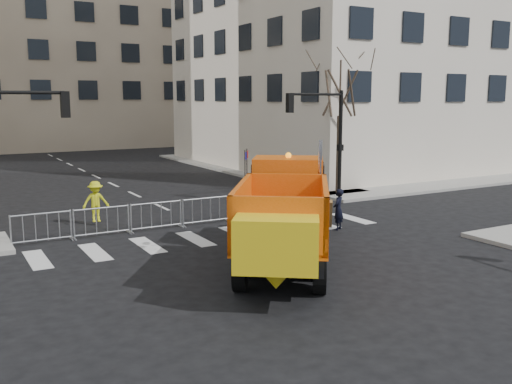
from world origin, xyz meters
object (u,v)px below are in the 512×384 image
plow_truck (285,213)px  newspaper_box (263,199)px  cop_c (311,206)px  worker (96,201)px  cop_b (311,198)px  cop_a (338,209)px

plow_truck → newspaper_box: bearing=10.1°
newspaper_box → cop_c: bearing=-78.3°
worker → newspaper_box: worker is taller
cop_b → cop_c: bearing=87.5°
cop_b → plow_truck: bearing=79.2°
worker → newspaper_box: 6.93m
cop_b → cop_c: (-0.73, -1.09, -0.05)m
plow_truck → worker: plow_truck is taller
plow_truck → cop_b: (4.28, 4.74, -0.67)m
cop_a → newspaper_box: bearing=-107.5°
plow_truck → cop_c: (3.55, 3.65, -0.72)m
cop_a → cop_c: bearing=-67.0°
cop_b → cop_a: bearing=126.3°
cop_a → cop_b: 1.65m
cop_a → newspaper_box: 3.96m
cop_b → newspaper_box: bearing=-33.4°
cop_c → worker: bearing=-87.8°
cop_c → worker: cop_c is taller
cop_a → newspaper_box: cop_a is taller
cop_a → cop_c: size_ratio=0.85×
plow_truck → cop_a: size_ratio=5.84×
cop_b → cop_c: 1.31m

